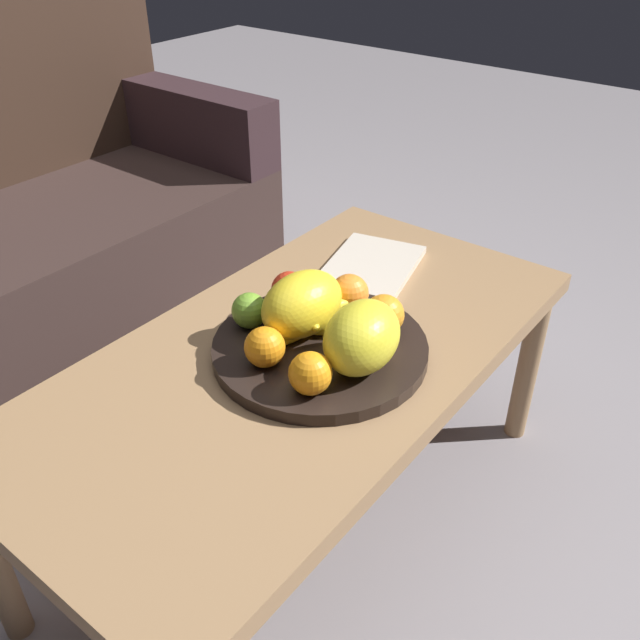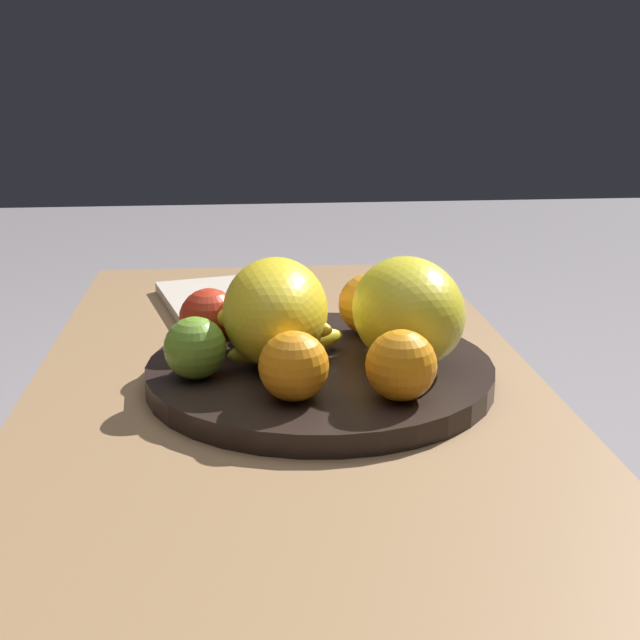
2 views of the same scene
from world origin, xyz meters
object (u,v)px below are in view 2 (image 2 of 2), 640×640
banana_bunch (280,335)px  magazine (230,302)px  orange_right (369,304)px  melon_large_front (408,311)px  melon_smaller_beside (275,311)px  orange_front (401,365)px  orange_left (295,366)px  orange_back (292,301)px  apple_front (195,348)px  apple_left (209,318)px  coffee_table (289,428)px  fruit_bowl (320,372)px

banana_bunch → magazine: banana_bunch is taller
orange_right → banana_bunch: (-0.09, 0.11, -0.01)m
melon_large_front → melon_smaller_beside: melon_large_front is taller
orange_front → melon_smaller_beside: bearing=43.2°
melon_large_front → orange_front: bearing=165.9°
orange_left → magazine: size_ratio=0.29×
orange_back → magazine: 0.22m
apple_front → apple_left: 0.10m
coffee_table → apple_front: bearing=104.1°
apple_left → magazine: (0.25, -0.02, -0.05)m
orange_front → orange_left: size_ratio=1.02×
magazine → melon_smaller_beside: bearing=175.7°
apple_left → melon_smaller_beside: bearing=-125.2°
melon_smaller_beside → apple_left: 0.10m
apple_front → magazine: apple_front is taller
orange_back → orange_left: bearing=176.9°
coffee_table → fruit_bowl: fruit_bowl is taller
magazine → orange_left: bearing=174.8°
coffee_table → orange_back: 0.17m
orange_front → banana_bunch: 0.17m
orange_left → orange_back: (0.23, -0.01, 0.00)m
magazine → fruit_bowl: bearing=-176.2°
melon_large_front → orange_back: size_ratio=2.14×
melon_large_front → magazine: 0.39m
melon_large_front → banana_bunch: size_ratio=0.91×
fruit_bowl → orange_back: (0.12, 0.02, 0.05)m
orange_front → apple_left: bearing=47.2°
orange_right → apple_front: 0.25m
banana_bunch → orange_right: bearing=-52.1°
orange_left → orange_front: bearing=-95.1°
orange_right → fruit_bowl: bearing=144.5°
orange_front → orange_right: 0.22m
orange_left → magazine: (0.42, 0.07, -0.05)m
banana_bunch → melon_smaller_beside: bearing=70.9°
fruit_bowl → apple_front: apple_front is taller
coffee_table → banana_bunch: 0.11m
fruit_bowl → orange_front: (-0.12, -0.07, 0.05)m
apple_left → banana_bunch: apple_left is taller
coffee_table → fruit_bowl: bearing=-74.2°
orange_back → apple_left: orange_back is taller
coffee_table → orange_left: bearing=-179.3°
orange_right → magazine: bearing=38.4°
melon_large_front → fruit_bowl: bearing=84.5°
orange_back → banana_bunch: orange_back is taller
fruit_bowl → orange_front: 0.14m
orange_right → apple_front: size_ratio=1.13×
coffee_table → orange_left: size_ratio=16.23×
fruit_bowl → orange_left: size_ratio=5.51×
fruit_bowl → orange_left: (-0.11, 0.04, 0.05)m
orange_back → banana_bunch: (-0.11, 0.02, -0.01)m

